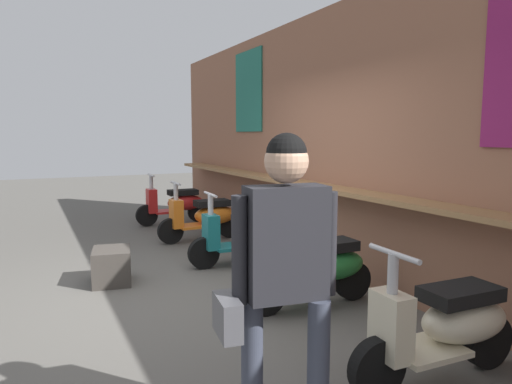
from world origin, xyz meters
TOP-DOWN VIEW (x-y plane):
  - ground_plane at (0.00, 0.00)m, footprint 30.29×30.29m
  - market_stall_facade at (0.01, 2.02)m, footprint 10.82×0.61m
  - scooter_red at (-3.93, 1.08)m, footprint 0.46×1.40m
  - scooter_orange at (-2.38, 1.08)m, footprint 0.46×1.40m
  - scooter_teal at (-0.85, 1.08)m, footprint 0.47×1.40m
  - scooter_green at (0.83, 1.08)m, footprint 0.46×1.40m
  - scooter_cream at (2.39, 1.08)m, footprint 0.47×1.40m
  - shopper_with_handbag at (2.49, -0.28)m, footprint 0.34×0.68m
  - merchandise_crate at (-0.82, -0.64)m, footprint 0.59×0.51m

SIDE VIEW (x-z plane):
  - ground_plane at x=0.00m, z-range 0.00..0.00m
  - merchandise_crate at x=-0.82m, z-range 0.00..0.40m
  - scooter_red at x=-3.93m, z-range -0.10..0.87m
  - scooter_orange at x=-2.38m, z-range -0.10..0.87m
  - scooter_teal at x=-0.85m, z-range -0.10..0.87m
  - scooter_green at x=0.83m, z-range -0.10..0.87m
  - scooter_cream at x=2.39m, z-range -0.10..0.87m
  - shopper_with_handbag at x=2.49m, z-range 0.19..1.90m
  - market_stall_facade at x=0.01m, z-range 0.00..3.23m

